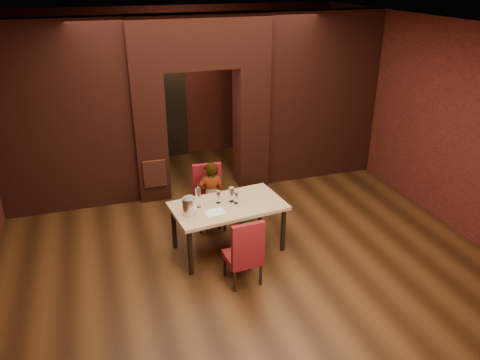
% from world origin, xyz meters
% --- Properties ---
extents(floor, '(8.00, 8.00, 0.00)m').
position_xyz_m(floor, '(0.00, 0.00, 0.00)').
color(floor, '#412410').
rests_on(floor, ground).
extents(ceiling, '(7.00, 8.00, 0.04)m').
position_xyz_m(ceiling, '(0.00, 0.00, 3.20)').
color(ceiling, silver).
rests_on(ceiling, ground).
extents(wall_back, '(7.00, 0.04, 3.20)m').
position_xyz_m(wall_back, '(0.00, 4.00, 1.60)').
color(wall_back, maroon).
rests_on(wall_back, ground).
extents(wall_front, '(7.00, 0.04, 3.20)m').
position_xyz_m(wall_front, '(0.00, -4.00, 1.60)').
color(wall_front, maroon).
rests_on(wall_front, ground).
extents(wall_right, '(0.04, 8.00, 3.20)m').
position_xyz_m(wall_right, '(3.50, 0.00, 1.60)').
color(wall_right, maroon).
rests_on(wall_right, ground).
extents(pillar_left, '(0.55, 0.55, 2.30)m').
position_xyz_m(pillar_left, '(-0.95, 2.00, 1.15)').
color(pillar_left, maroon).
rests_on(pillar_left, ground).
extents(pillar_right, '(0.55, 0.55, 2.30)m').
position_xyz_m(pillar_right, '(0.95, 2.00, 1.15)').
color(pillar_right, maroon).
rests_on(pillar_right, ground).
extents(lintel, '(2.45, 0.55, 0.90)m').
position_xyz_m(lintel, '(0.00, 2.00, 2.75)').
color(lintel, maroon).
rests_on(lintel, ground).
extents(wing_wall_left, '(2.28, 0.35, 3.20)m').
position_xyz_m(wing_wall_left, '(-2.36, 2.00, 1.60)').
color(wing_wall_left, maroon).
rests_on(wing_wall_left, ground).
extents(wing_wall_right, '(2.28, 0.35, 3.20)m').
position_xyz_m(wing_wall_right, '(2.36, 2.00, 1.60)').
color(wing_wall_right, maroon).
rests_on(wing_wall_right, ground).
extents(vent_panel, '(0.40, 0.03, 0.50)m').
position_xyz_m(vent_panel, '(-0.95, 1.71, 0.55)').
color(vent_panel, '#99432C').
rests_on(vent_panel, ground).
extents(rear_door, '(0.90, 0.08, 2.10)m').
position_xyz_m(rear_door, '(-0.40, 3.94, 1.05)').
color(rear_door, black).
rests_on(rear_door, ground).
extents(rear_door_frame, '(1.02, 0.04, 2.22)m').
position_xyz_m(rear_door_frame, '(-0.40, 3.90, 1.05)').
color(rear_door_frame, black).
rests_on(rear_door_frame, ground).
extents(dining_table, '(1.70, 1.09, 0.75)m').
position_xyz_m(dining_table, '(-0.16, -0.20, 0.38)').
color(dining_table, tan).
rests_on(dining_table, ground).
extents(chair_far, '(0.49, 0.49, 1.03)m').
position_xyz_m(chair_far, '(-0.24, 0.55, 0.51)').
color(chair_far, maroon).
rests_on(chair_far, ground).
extents(chair_near, '(0.47, 0.47, 0.98)m').
position_xyz_m(chair_near, '(-0.20, -1.01, 0.49)').
color(chair_near, maroon).
rests_on(chair_near, ground).
extents(person_seated, '(0.45, 0.31, 1.17)m').
position_xyz_m(person_seated, '(-0.24, 0.45, 0.59)').
color(person_seated, white).
rests_on(person_seated, ground).
extents(wine_glass_a, '(0.08, 0.08, 0.19)m').
position_xyz_m(wine_glass_a, '(-0.28, -0.11, 0.85)').
color(wine_glass_a, silver).
rests_on(wine_glass_a, dining_table).
extents(wine_glass_b, '(0.09, 0.09, 0.23)m').
position_xyz_m(wine_glass_b, '(-0.08, -0.13, 0.87)').
color(wine_glass_b, white).
rests_on(wine_glass_b, dining_table).
extents(wine_glass_c, '(0.07, 0.07, 0.18)m').
position_xyz_m(wine_glass_c, '(-0.04, -0.20, 0.85)').
color(wine_glass_c, white).
rests_on(wine_glass_c, dining_table).
extents(tasting_sheet, '(0.31, 0.25, 0.00)m').
position_xyz_m(tasting_sheet, '(-0.40, -0.37, 0.76)').
color(tasting_sheet, white).
rests_on(tasting_sheet, dining_table).
extents(wine_bucket, '(0.20, 0.20, 0.25)m').
position_xyz_m(wine_bucket, '(-0.75, -0.31, 0.88)').
color(wine_bucket, silver).
rests_on(wine_bucket, dining_table).
extents(water_bottle, '(0.07, 0.07, 0.32)m').
position_xyz_m(water_bottle, '(-0.58, -0.14, 0.91)').
color(water_bottle, white).
rests_on(water_bottle, dining_table).
extents(potted_plant, '(0.53, 0.51, 0.44)m').
position_xyz_m(potted_plant, '(0.38, 0.54, 0.22)').
color(potted_plant, '#36722D').
rests_on(potted_plant, ground).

